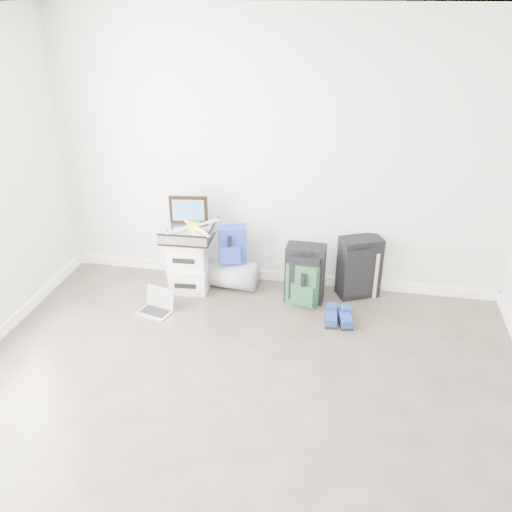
% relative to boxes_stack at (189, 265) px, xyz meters
% --- Properties ---
extents(ground, '(5.00, 5.00, 0.00)m').
position_rel_boxes_stack_xyz_m(ground, '(0.84, -2.13, -0.28)').
color(ground, '#372E28').
rests_on(ground, ground).
extents(room_envelope, '(4.52, 5.02, 2.71)m').
position_rel_boxes_stack_xyz_m(room_envelope, '(0.84, -2.11, 1.44)').
color(room_envelope, silver).
rests_on(room_envelope, ground).
extents(boxes_stack, '(0.41, 0.34, 0.56)m').
position_rel_boxes_stack_xyz_m(boxes_stack, '(0.00, 0.00, 0.00)').
color(boxes_stack, silver).
rests_on(boxes_stack, ground).
extents(briefcase, '(0.50, 0.37, 0.14)m').
position_rel_boxes_stack_xyz_m(briefcase, '(-0.00, 0.00, 0.35)').
color(briefcase, '#B2B2B7').
rests_on(briefcase, boxes_stack).
extents(painting, '(0.38, 0.07, 0.28)m').
position_rel_boxes_stack_xyz_m(painting, '(-0.00, 0.10, 0.56)').
color(painting, black).
rests_on(painting, briefcase).
extents(drone, '(0.43, 0.43, 0.05)m').
position_rel_boxes_stack_xyz_m(drone, '(0.08, -0.02, 0.44)').
color(drone, yellow).
rests_on(drone, briefcase).
extents(duffel_bag, '(0.52, 0.36, 0.31)m').
position_rel_boxes_stack_xyz_m(duffel_bag, '(0.43, 0.13, -0.13)').
color(duffel_bag, gray).
rests_on(duffel_bag, ground).
extents(blue_backpack, '(0.31, 0.26, 0.38)m').
position_rel_boxes_stack_xyz_m(blue_backpack, '(0.43, 0.10, 0.21)').
color(blue_backpack, navy).
rests_on(blue_backpack, duffel_bag).
extents(large_suitcase, '(0.38, 0.25, 0.59)m').
position_rel_boxes_stack_xyz_m(large_suitcase, '(1.18, 0.02, 0.01)').
color(large_suitcase, black).
rests_on(large_suitcase, ground).
extents(green_backpack, '(0.36, 0.31, 0.44)m').
position_rel_boxes_stack_xyz_m(green_backpack, '(1.18, -0.04, -0.07)').
color(green_backpack, '#14371B').
rests_on(green_backpack, ground).
extents(carry_on, '(0.46, 0.39, 0.63)m').
position_rel_boxes_stack_xyz_m(carry_on, '(1.69, 0.21, 0.03)').
color(carry_on, black).
rests_on(carry_on, ground).
extents(shoes, '(0.27, 0.30, 0.09)m').
position_rel_boxes_stack_xyz_m(shoes, '(1.53, -0.33, -0.24)').
color(shoes, black).
rests_on(shoes, ground).
extents(rolled_rug, '(0.16, 0.16, 0.50)m').
position_rel_boxes_stack_xyz_m(rolled_rug, '(1.83, 0.25, -0.03)').
color(rolled_rug, '#C1AE88').
rests_on(rolled_rug, ground).
extents(laptop, '(0.35, 0.29, 0.22)m').
position_rel_boxes_stack_xyz_m(laptop, '(-0.19, -0.46, -0.23)').
color(laptop, silver).
rests_on(laptop, ground).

